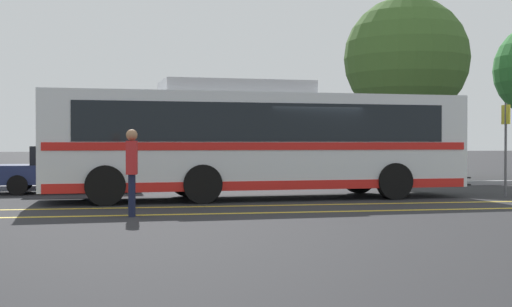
# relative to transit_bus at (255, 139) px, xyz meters

# --- Properties ---
(ground_plane) EXTENTS (220.00, 220.00, 0.00)m
(ground_plane) POSITION_rel_transit_bus_xyz_m (1.46, -0.14, -1.65)
(ground_plane) COLOR #262628
(lane_strip_0) EXTENTS (31.57, 0.20, 0.01)m
(lane_strip_0) POSITION_rel_transit_bus_xyz_m (0.02, -2.20, -1.65)
(lane_strip_0) COLOR gold
(lane_strip_0) RESTS_ON ground_plane
(lane_strip_1) EXTENTS (31.57, 0.20, 0.01)m
(lane_strip_1) POSITION_rel_transit_bus_xyz_m (0.02, -3.99, -1.65)
(lane_strip_1) COLOR gold
(lane_strip_1) RESTS_ON ground_plane
(curb_strip) EXTENTS (39.57, 0.36, 0.15)m
(curb_strip) POSITION_rel_transit_bus_xyz_m (0.02, 4.81, -1.58)
(curb_strip) COLOR #99999E
(curb_strip) RESTS_ON ground_plane
(transit_bus) EXTENTS (12.02, 3.40, 3.23)m
(transit_bus) POSITION_rel_transit_bus_xyz_m (0.00, 0.00, 0.00)
(transit_bus) COLOR silver
(transit_bus) RESTS_ON ground_plane
(parked_car_1) EXTENTS (4.60, 2.13, 1.45)m
(parked_car_1) POSITION_rel_transit_bus_xyz_m (-5.34, 3.47, -0.93)
(parked_car_1) COLOR navy
(parked_car_1) RESTS_ON ground_plane
(pedestrian_0) EXTENTS (0.26, 0.44, 1.83)m
(pedestrian_0) POSITION_rel_transit_bus_xyz_m (-3.44, -4.24, -0.60)
(pedestrian_0) COLOR #191E38
(pedestrian_0) RESTS_ON ground_plane
(bus_stop_sign) EXTENTS (0.07, 0.40, 2.70)m
(bus_stop_sign) POSITION_rel_transit_bus_xyz_m (7.27, -0.52, 0.04)
(bus_stop_sign) COLOR #59595E
(bus_stop_sign) RESTS_ON ground_plane
(tree_2) EXTENTS (5.11, 5.11, 7.56)m
(tree_2) POSITION_rel_transit_bus_xyz_m (7.87, 8.25, 3.35)
(tree_2) COLOR #513823
(tree_2) RESTS_ON ground_plane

